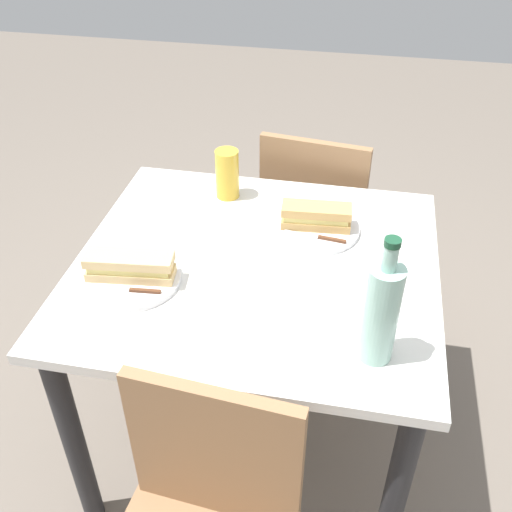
% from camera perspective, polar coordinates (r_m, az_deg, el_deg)
% --- Properties ---
extents(ground_plane, '(8.00, 8.00, 0.00)m').
position_cam_1_polar(ground_plane, '(2.17, -0.00, -16.25)').
color(ground_plane, '#6B6056').
extents(dining_table, '(0.98, 0.90, 0.74)m').
position_cam_1_polar(dining_table, '(1.71, -0.00, -3.71)').
color(dining_table, silver).
rests_on(dining_table, ground).
extents(chair_near, '(0.45, 0.45, 0.85)m').
position_cam_1_polar(chair_near, '(2.30, 5.74, 3.69)').
color(chair_near, '#936B47').
rests_on(chair_near, ground).
extents(plate_near, '(0.26, 0.26, 0.01)m').
position_cam_1_polar(plate_near, '(1.60, -11.69, -2.11)').
color(plate_near, white).
rests_on(plate_near, dining_table).
extents(baguette_sandwich_near, '(0.23, 0.09, 0.07)m').
position_cam_1_polar(baguette_sandwich_near, '(1.58, -11.88, -0.94)').
color(baguette_sandwich_near, '#DBB77A').
rests_on(baguette_sandwich_near, plate_near).
extents(knife_near, '(0.18, 0.03, 0.01)m').
position_cam_1_polar(knife_near, '(1.55, -11.86, -3.19)').
color(knife_near, silver).
rests_on(knife_near, plate_near).
extents(plate_far, '(0.26, 0.26, 0.01)m').
position_cam_1_polar(plate_far, '(1.76, 5.66, 2.66)').
color(plate_far, white).
rests_on(plate_far, dining_table).
extents(baguette_sandwich_far, '(0.20, 0.08, 0.07)m').
position_cam_1_polar(baguette_sandwich_far, '(1.74, 5.74, 3.78)').
color(baguette_sandwich_far, tan).
rests_on(baguette_sandwich_far, plate_far).
extents(knife_far, '(0.18, 0.03, 0.01)m').
position_cam_1_polar(knife_far, '(1.71, 5.97, 1.79)').
color(knife_far, silver).
rests_on(knife_far, plate_far).
extents(water_bottle, '(0.08, 0.08, 0.32)m').
position_cam_1_polar(water_bottle, '(1.32, 11.78, -5.20)').
color(water_bottle, '#99C6B7').
rests_on(water_bottle, dining_table).
extents(beer_glass, '(0.07, 0.07, 0.16)m').
position_cam_1_polar(beer_glass, '(1.88, -2.75, 7.79)').
color(beer_glass, gold).
rests_on(beer_glass, dining_table).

